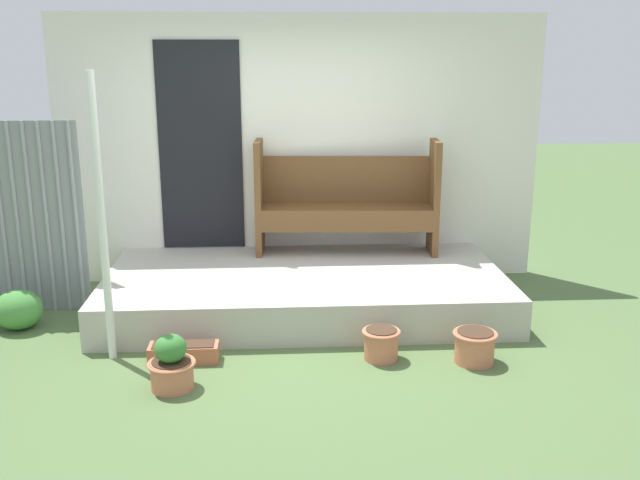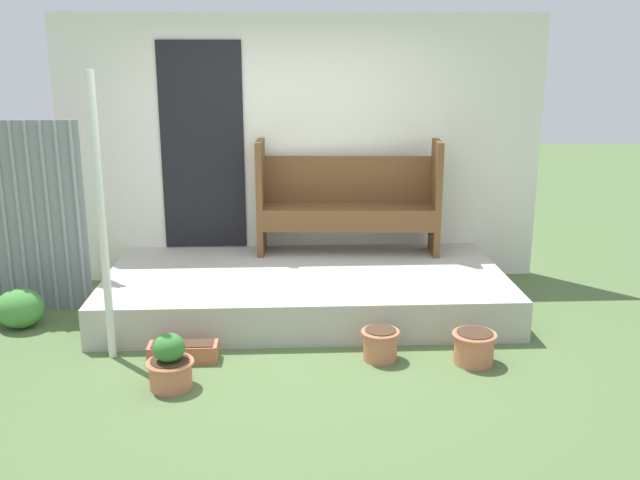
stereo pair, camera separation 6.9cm
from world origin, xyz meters
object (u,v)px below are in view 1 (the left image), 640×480
(bench, at_px, (346,197))
(flower_pot_right, at_px, (475,345))
(shrub_by_fence, at_px, (18,310))
(flower_pot_middle, at_px, (381,343))
(support_post, at_px, (102,221))
(flower_pot_left, at_px, (172,365))
(planter_box_rect, at_px, (184,353))

(bench, distance_m, flower_pot_right, 2.16)
(flower_pot_right, height_order, shrub_by_fence, shrub_by_fence)
(flower_pot_middle, bearing_deg, shrub_by_fence, 164.89)
(support_post, relative_size, shrub_by_fence, 5.35)
(support_post, xyz_separation_m, shrub_by_fence, (-0.90, 0.64, -0.90))
(support_post, bearing_deg, shrub_by_fence, 144.80)
(support_post, relative_size, flower_pot_middle, 7.27)
(flower_pot_right, bearing_deg, flower_pot_left, -172.49)
(bench, height_order, flower_pot_left, bench)
(flower_pot_right, bearing_deg, bench, 112.66)
(flower_pot_left, bearing_deg, flower_pot_middle, 14.46)
(support_post, relative_size, flower_pot_left, 5.38)
(flower_pot_left, relative_size, planter_box_rect, 0.77)
(bench, bearing_deg, flower_pot_middle, -83.56)
(planter_box_rect, height_order, shrub_by_fence, shrub_by_fence)
(flower_pot_right, bearing_deg, support_post, 174.65)
(flower_pot_left, xyz_separation_m, planter_box_rect, (0.03, 0.44, -0.10))
(support_post, xyz_separation_m, bench, (1.94, 1.62, -0.18))
(bench, bearing_deg, flower_pot_left, -119.74)
(bench, height_order, shrub_by_fence, bench)
(planter_box_rect, bearing_deg, flower_pot_right, -3.88)
(support_post, distance_m, flower_pot_middle, 2.24)
(flower_pot_middle, height_order, flower_pot_right, flower_pot_right)
(bench, relative_size, flower_pot_left, 4.44)
(flower_pot_right, xyz_separation_m, planter_box_rect, (-2.17, 0.15, -0.06))
(bench, distance_m, flower_pot_left, 2.68)
(support_post, distance_m, bench, 2.53)
(support_post, distance_m, flower_pot_left, 1.17)
(bench, relative_size, planter_box_rect, 3.40)
(flower_pot_left, bearing_deg, shrub_by_fence, 140.42)
(flower_pot_middle, bearing_deg, flower_pot_left, -165.54)
(support_post, relative_size, bench, 1.21)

